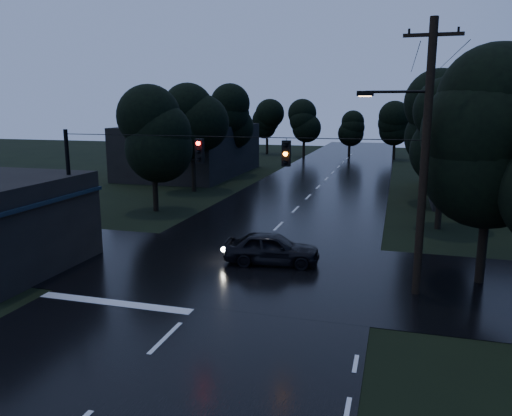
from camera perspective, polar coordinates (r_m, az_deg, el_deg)
The scene contains 16 objects.
main_road at distance 39.10m, azimuth 5.99°, elevation 1.25°, with size 12.00×120.00×0.02m, color black.
cross_street at distance 22.10m, azimuth -2.25°, elevation -6.89°, with size 60.00×9.00×0.02m, color black.
building_far_right at distance 42.82m, azimuth 25.87°, elevation 4.03°, with size 10.00×14.00×4.40m, color black.
building_far_left at distance 52.32m, azimuth -7.34°, elevation 6.61°, with size 10.00×16.00×5.00m, color black.
utility_pole_main at distance 18.99m, azimuth 18.47°, elevation 5.72°, with size 3.50×0.30×10.00m.
utility_pole_far at distance 36.07m, azimuth 18.72°, elevation 6.05°, with size 2.00×0.30×7.50m.
anchor_pole_left at distance 23.90m, azimuth -20.45°, elevation 1.22°, with size 0.18×0.18×6.00m, color black.
span_signals at distance 19.90m, azimuth -1.75°, elevation 6.51°, with size 15.00×0.37×1.12m.
tree_corner_near at distance 21.20m, azimuth 25.46°, elevation 7.75°, with size 4.48×4.48×9.44m.
tree_left_a at distance 33.75m, azimuth -11.70°, elevation 8.40°, with size 3.92×3.92×8.26m.
tree_left_b at distance 41.22m, azimuth -7.28°, elevation 9.62°, with size 4.20×4.20×8.85m.
tree_left_c at distance 50.76m, azimuth -3.43°, elevation 10.48°, with size 4.48×4.48×9.44m.
tree_right_a at distance 30.02m, azimuth 20.77°, elevation 8.23°, with size 4.20×4.20×8.85m.
tree_right_b at distance 38.03m, azimuth 20.78°, elevation 9.37°, with size 4.48×4.48×9.44m.
tree_right_c at distance 48.03m, azimuth 20.59°, elevation 10.16°, with size 4.76×4.76×10.03m.
car at distance 22.49m, azimuth 1.84°, elevation -4.61°, with size 1.72×4.26×1.45m, color black.
Camera 1 is at (6.57, -7.89, 7.03)m, focal length 35.00 mm.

